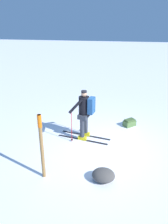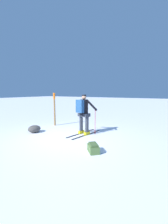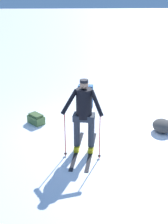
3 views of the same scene
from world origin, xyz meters
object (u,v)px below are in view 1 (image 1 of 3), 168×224
Objects in this scene: dropped_backpack at (130,123)px; rock_boulder at (103,175)px; skier at (85,111)px; trail_marker at (41,143)px.

rock_boulder is (-0.63, -3.41, 0.03)m from dropped_backpack.
rock_boulder is at bearing -100.47° from dropped_backpack.
dropped_backpack is (1.55, 1.30, -0.89)m from skier.
skier is 3.15× the size of rock_boulder.
trail_marker is (-0.66, -2.27, 0.03)m from skier.
dropped_backpack is 0.90× the size of rock_boulder.
trail_marker is (-2.20, -3.57, 0.91)m from dropped_backpack.
skier is 2.21m from dropped_backpack.
trail_marker is 3.02× the size of rock_boulder.
dropped_backpack is 3.47m from rock_boulder.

